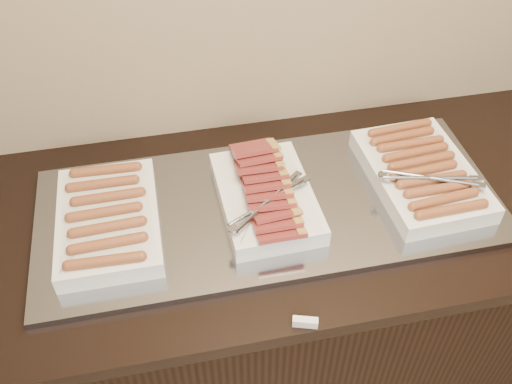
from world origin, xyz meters
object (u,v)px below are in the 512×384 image
warming_tray (269,206)px  counter (271,305)px  dish_center (266,196)px  dish_left (108,219)px  dish_right (421,173)px

warming_tray → counter: bearing=0.0°
dish_center → warming_tray: bearing=19.2°
dish_left → dish_center: dish_center is taller
dish_left → dish_right: (0.83, -0.00, 0.00)m
counter → dish_left: (-0.42, -0.00, 0.50)m
dish_right → dish_left: bearing=177.3°
warming_tray → dish_left: bearing=-180.0°
counter → dish_center: 0.50m
dish_center → dish_left: bearing=177.6°
warming_tray → dish_center: dish_center is taller
counter → dish_left: dish_left is taller
dish_center → dish_right: (0.43, 0.00, -0.00)m
counter → dish_center: (-0.02, -0.00, 0.50)m
counter → dish_center: bearing=-170.4°
dish_left → dish_center: 0.40m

